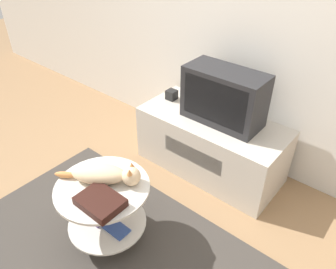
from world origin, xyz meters
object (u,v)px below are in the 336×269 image
object	(u,v)px
speaker	(172,95)
cat	(105,174)
tv	(224,97)
dvd_box	(100,202)

from	to	relation	value
speaker	cat	size ratio (longest dim) A/B	0.17
tv	cat	distance (m)	1.10
speaker	dvd_box	size ratio (longest dim) A/B	0.33
tv	speaker	xyz separation A→B (m)	(-0.54, 0.02, -0.17)
dvd_box	cat	distance (m)	0.20
tv	dvd_box	distance (m)	1.24
dvd_box	cat	xyz separation A→B (m)	(-0.13, 0.15, 0.03)
tv	speaker	size ratio (longest dim) A/B	7.38
speaker	cat	xyz separation A→B (m)	(0.35, -1.09, 0.01)
cat	dvd_box	bearing A→B (deg)	-82.14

